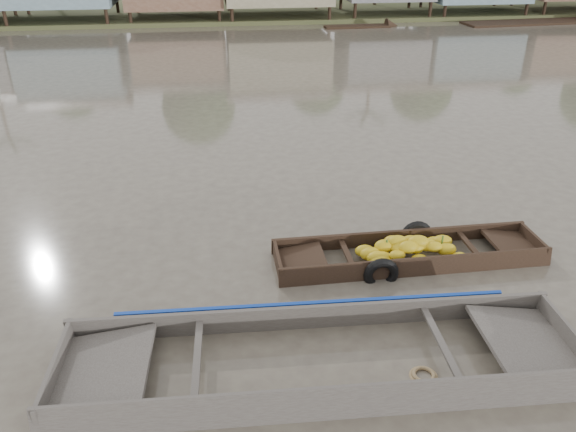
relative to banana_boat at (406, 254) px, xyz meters
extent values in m
plane|color=#50473D|center=(-1.63, -0.49, -0.12)|extent=(120.00, 120.00, 0.00)
cube|color=#384723|center=(-1.63, 32.51, -0.12)|extent=(120.00, 12.00, 0.50)
cube|color=black|center=(0.05, 0.01, -0.20)|extent=(4.91, 1.00, 0.08)
cube|color=black|center=(0.04, 0.54, -0.01)|extent=(5.01, 0.20, 0.47)
cube|color=black|center=(0.06, -0.53, -0.01)|extent=(5.01, 0.20, 0.47)
cube|color=black|center=(2.50, 0.04, -0.01)|extent=(0.07, 1.09, 0.44)
cube|color=black|center=(2.07, 0.03, 0.05)|extent=(0.86, 0.95, 0.18)
cube|color=black|center=(-2.40, -0.02, -0.01)|extent=(0.07, 1.09, 0.44)
cube|color=black|center=(-1.98, -0.02, 0.05)|extent=(0.86, 0.95, 0.18)
cube|color=black|center=(-1.12, -0.01, 0.08)|extent=(0.11, 1.05, 0.05)
cube|color=black|center=(1.22, 0.02, 0.08)|extent=(0.11, 1.05, 0.05)
ellipsoid|color=yellow|center=(-0.77, 0.11, 0.06)|extent=(0.37, 0.26, 0.23)
ellipsoid|color=yellow|center=(0.11, -0.08, 0.18)|extent=(0.36, 0.25, 0.22)
ellipsoid|color=yellow|center=(-0.03, -0.13, 0.22)|extent=(0.38, 0.27, 0.23)
ellipsoid|color=yellow|center=(-0.09, 0.23, 0.11)|extent=(0.33, 0.23, 0.20)
ellipsoid|color=yellow|center=(0.90, -0.29, 0.02)|extent=(0.34, 0.24, 0.21)
ellipsoid|color=yellow|center=(0.37, -0.04, 0.18)|extent=(0.37, 0.26, 0.23)
ellipsoid|color=yellow|center=(-0.20, 0.26, 0.15)|extent=(0.32, 0.22, 0.20)
ellipsoid|color=yellow|center=(-0.52, -0.18, 0.08)|extent=(0.36, 0.25, 0.22)
ellipsoid|color=yellow|center=(-0.61, -0.17, 0.07)|extent=(0.40, 0.28, 0.25)
ellipsoid|color=yellow|center=(0.72, -0.11, 0.11)|extent=(0.37, 0.26, 0.23)
ellipsoid|color=yellow|center=(0.00, 0.12, 0.17)|extent=(0.38, 0.27, 0.23)
ellipsoid|color=yellow|center=(0.31, 0.34, 0.07)|extent=(0.34, 0.23, 0.20)
ellipsoid|color=yellow|center=(0.19, -0.02, 0.25)|extent=(0.41, 0.29, 0.25)
ellipsoid|color=yellow|center=(-0.10, 0.18, 0.14)|extent=(0.36, 0.25, 0.22)
ellipsoid|color=yellow|center=(-0.69, -0.04, 0.08)|extent=(0.41, 0.28, 0.25)
ellipsoid|color=yellow|center=(-0.26, -0.23, 0.13)|extent=(0.31, 0.22, 0.19)
ellipsoid|color=yellow|center=(-0.54, -0.26, 0.02)|extent=(0.39, 0.27, 0.24)
ellipsoid|color=yellow|center=(0.14, -0.29, 0.05)|extent=(0.33, 0.23, 0.20)
ellipsoid|color=yellow|center=(0.61, 0.26, 0.05)|extent=(0.35, 0.25, 0.21)
ellipsoid|color=yellow|center=(-0.18, 0.05, 0.25)|extent=(0.38, 0.27, 0.23)
ellipsoid|color=yellow|center=(0.76, 0.20, 0.10)|extent=(0.40, 0.28, 0.24)
ellipsoid|color=yellow|center=(-0.14, -0.06, 0.18)|extent=(0.38, 0.26, 0.23)
ellipsoid|color=yellow|center=(-0.58, -0.26, 0.04)|extent=(0.40, 0.28, 0.24)
ellipsoid|color=yellow|center=(0.46, -0.13, 0.20)|extent=(0.32, 0.22, 0.19)
ellipsoid|color=yellow|center=(0.08, 0.09, 0.24)|extent=(0.31, 0.22, 0.19)
ellipsoid|color=yellow|center=(-0.41, 0.05, 0.17)|extent=(0.40, 0.28, 0.25)
ellipsoid|color=yellow|center=(0.27, 0.31, 0.08)|extent=(0.35, 0.24, 0.21)
cylinder|color=#3F6626|center=(-0.39, 0.00, 0.25)|extent=(0.04, 0.04, 0.16)
cylinder|color=#3F6626|center=(0.23, 0.01, 0.25)|extent=(0.04, 0.04, 0.16)
cylinder|color=#3F6626|center=(0.67, 0.01, 0.25)|extent=(0.04, 0.04, 0.16)
torus|color=black|center=(0.40, 0.61, 0.01)|extent=(0.64, 0.17, 0.64)
torus|color=black|center=(-0.65, -0.61, 0.01)|extent=(0.63, 0.17, 0.63)
cube|color=#403A36|center=(-2.08, -2.62, -0.20)|extent=(7.23, 1.80, 0.08)
cube|color=#403A36|center=(-2.05, -1.74, 0.05)|extent=(7.34, 0.42, 0.59)
cube|color=#403A36|center=(-2.11, -3.49, 0.05)|extent=(7.34, 0.42, 0.59)
cube|color=#403A36|center=(1.50, -2.75, 0.05)|extent=(0.12, 1.79, 0.56)
cube|color=#403A36|center=(0.88, -2.72, 0.12)|extent=(1.30, 1.59, 0.23)
cube|color=#403A36|center=(-5.67, -2.49, 0.05)|extent=(0.12, 1.79, 0.56)
cube|color=#403A36|center=(-5.05, -2.51, 0.12)|extent=(1.30, 1.59, 0.23)
cube|color=#403A36|center=(-3.80, -2.56, 0.17)|extent=(0.16, 1.72, 0.05)
cube|color=#403A36|center=(-0.37, -2.68, 0.17)|extent=(0.16, 1.72, 0.05)
cube|color=#665E54|center=(-2.08, -2.62, -0.16)|extent=(5.51, 1.60, 0.02)
cube|color=#0F3396|center=(-2.05, -1.68, 0.28)|extent=(5.93, 0.30, 0.15)
torus|color=olive|center=(-0.70, -2.96, -0.13)|extent=(0.41, 0.41, 0.06)
torus|color=olive|center=(-0.70, -2.96, -0.09)|extent=(0.33, 0.33, 0.06)
cube|color=black|center=(5.18, 25.07, -0.17)|extent=(3.90, 0.99, 0.35)
cube|color=black|center=(16.15, 25.20, -0.17)|extent=(8.75, 2.57, 0.35)
camera|label=1|loc=(-3.33, -8.50, 5.47)|focal=35.00mm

